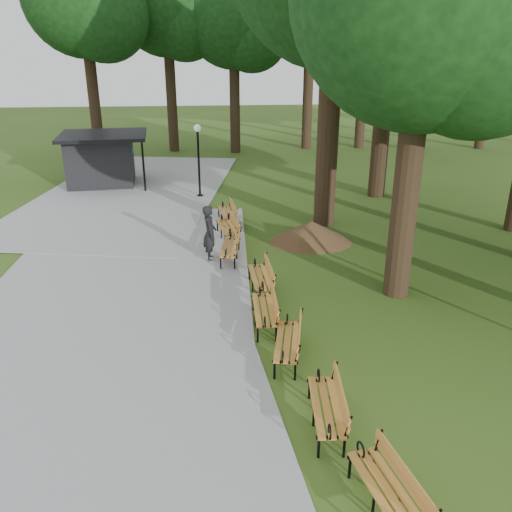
{
  "coord_description": "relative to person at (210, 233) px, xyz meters",
  "views": [
    {
      "loc": [
        -1.08,
        -10.97,
        6.72
      ],
      "look_at": [
        0.12,
        2.82,
        1.1
      ],
      "focal_mm": 37.45,
      "sensor_mm": 36.0,
      "label": 1
    }
  ],
  "objects": [
    {
      "name": "path",
      "position": [
        -2.84,
        -2.35,
        -0.89
      ],
      "size": [
        12.0,
        38.0,
        0.06
      ],
      "primitive_type": "cube",
      "color": "#959598",
      "rests_on": "ground"
    },
    {
      "name": "bench_0",
      "position": [
        2.57,
        -10.45,
        -0.48
      ],
      "size": [
        0.98,
        1.99,
        0.88
      ],
      "primitive_type": null,
      "rotation": [
        0.0,
        0.0,
        -1.38
      ],
      "color": "#B9752A",
      "rests_on": "ground"
    },
    {
      "name": "bench_2",
      "position": [
        1.68,
        -6.05,
        -0.48
      ],
      "size": [
        1.0,
        1.99,
        0.88
      ],
      "primitive_type": null,
      "rotation": [
        0.0,
        0.0,
        -1.77
      ],
      "color": "#B9752A",
      "rests_on": "ground"
    },
    {
      "name": "kiosk",
      "position": [
        -5.27,
        10.33,
        0.35
      ],
      "size": [
        4.33,
        3.85,
        2.54
      ],
      "primitive_type": null,
      "rotation": [
        0.0,
        0.0,
        0.08
      ],
      "color": "black",
      "rests_on": "ground"
    },
    {
      "name": "bench_6",
      "position": [
        0.63,
        1.93,
        -0.48
      ],
      "size": [
        0.91,
        1.97,
        0.88
      ],
      "primitive_type": null,
      "rotation": [
        0.0,
        0.0,
        -1.42
      ],
      "color": "#B9752A",
      "rests_on": "ground"
    },
    {
      "name": "tree_backdrop",
      "position": [
        8.25,
        17.73,
        7.43
      ],
      "size": [
        36.93,
        10.1,
        16.71
      ],
      "primitive_type": null,
      "color": "black",
      "rests_on": "ground"
    },
    {
      "name": "bench_7",
      "position": [
        0.68,
        3.64,
        -0.48
      ],
      "size": [
        0.83,
        1.95,
        0.88
      ],
      "primitive_type": null,
      "rotation": [
        0.0,
        0.0,
        -1.47
      ],
      "color": "#B9752A",
      "rests_on": "ground"
    },
    {
      "name": "lamp_post",
      "position": [
        -0.42,
        7.63,
        1.43
      ],
      "size": [
        0.32,
        0.32,
        3.29
      ],
      "color": "black",
      "rests_on": "ground"
    },
    {
      "name": "dirt_mound",
      "position": [
        3.59,
        1.36,
        -0.53
      ],
      "size": [
        2.47,
        2.47,
        0.78
      ],
      "primitive_type": "cone",
      "color": "#47301C",
      "rests_on": "ground"
    },
    {
      "name": "bench_5",
      "position": [
        0.64,
        -0.09,
        -0.48
      ],
      "size": [
        0.89,
        1.97,
        0.88
      ],
      "primitive_type": null,
      "rotation": [
        0.0,
        0.0,
        -1.71
      ],
      "color": "#B9752A",
      "rests_on": "ground"
    },
    {
      "name": "person",
      "position": [
        0.0,
        0.0,
        0.0
      ],
      "size": [
        0.48,
        0.7,
        1.84
      ],
      "primitive_type": "imported",
      "rotation": [
        0.0,
        0.0,
        1.63
      ],
      "color": "black",
      "rests_on": "ground"
    },
    {
      "name": "ground",
      "position": [
        1.16,
        -5.35,
        -0.92
      ],
      "size": [
        100.0,
        100.0,
        0.0
      ],
      "primitive_type": "plane",
      "color": "#2F4E16",
      "rests_on": "ground"
    },
    {
      "name": "bench_1",
      "position": [
        2.07,
        -8.38,
        -0.48
      ],
      "size": [
        0.79,
        1.95,
        0.88
      ],
      "primitive_type": null,
      "rotation": [
        0.0,
        0.0,
        -1.65
      ],
      "color": "#B9752A",
      "rests_on": "ground"
    },
    {
      "name": "bench_4",
      "position": [
        1.41,
        -2.52,
        -0.48
      ],
      "size": [
        0.72,
        1.93,
        0.88
      ],
      "primitive_type": null,
      "rotation": [
        0.0,
        0.0,
        -1.53
      ],
      "color": "#B9752A",
      "rests_on": "ground"
    },
    {
      "name": "bench_3",
      "position": [
        1.32,
        -4.49,
        -0.48
      ],
      "size": [
        0.68,
        1.91,
        0.88
      ],
      "primitive_type": null,
      "rotation": [
        0.0,
        0.0,
        -1.59
      ],
      "color": "#B9752A",
      "rests_on": "ground"
    }
  ]
}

